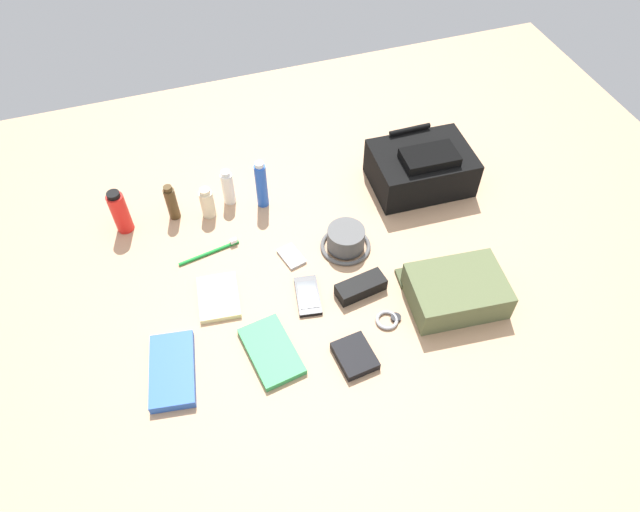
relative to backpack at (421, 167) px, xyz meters
The scene contains 18 objects.
ground_plane 0.48m from the backpack, 151.66° to the right, with size 2.64×2.02×0.02m, color tan.
backpack is the anchor object (origin of this frame).
toiletry_pouch 0.47m from the backpack, 102.83° to the right, with size 0.27×0.25×0.09m.
bucket_hat 0.37m from the backpack, 150.19° to the right, with size 0.15×0.15×0.07m.
sunscreen_spray 0.94m from the backpack, behind, with size 0.05×0.05×0.15m.
cologne_bottle 0.79m from the backpack, behind, with size 0.03×0.03×0.13m.
lotion_bottle 0.69m from the backpack, behind, with size 0.04×0.04×0.11m.
toothpaste_tube 0.62m from the backpack, 169.50° to the left, with size 0.04×0.04×0.13m.
deodorant_spray 0.51m from the backpack, behind, with size 0.04×0.04×0.17m.
paperback_novel 0.98m from the backpack, 153.43° to the right, with size 0.14×0.22×0.03m.
travel_guidebook 0.78m from the backpack, 143.64° to the right, with size 0.14×0.21×0.02m.
cell_phone 0.59m from the backpack, 146.30° to the right, with size 0.08×0.14×0.01m.
media_player 0.52m from the backpack, 160.44° to the right, with size 0.07×0.09×0.01m.
wristwatch 0.56m from the backpack, 123.05° to the right, with size 0.07×0.06×0.01m.
toothbrush 0.71m from the backpack, behind, with size 0.19×0.04×0.02m.
wallet 0.70m from the backpack, 128.22° to the right, with size 0.09×0.11×0.02m, color black.
notepad 0.77m from the backpack, 160.83° to the right, with size 0.11×0.15×0.02m, color beige.
sunglasses_case 0.49m from the backpack, 134.02° to the right, with size 0.14×0.06×0.04m, color black.
Camera 1 is at (-0.33, -0.98, 1.30)m, focal length 32.09 mm.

